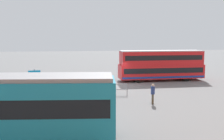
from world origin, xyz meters
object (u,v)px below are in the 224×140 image
(pedestrian_crossing, at_px, (153,92))
(info_sign, at_px, (35,78))
(pedestrian_near_railing, at_px, (103,89))
(double_decker_bus, at_px, (161,65))

(pedestrian_crossing, xyz_separation_m, info_sign, (9.77, -4.71, 0.77))
(pedestrian_near_railing, relative_size, info_sign, 0.65)
(pedestrian_near_railing, distance_m, pedestrian_crossing, 4.33)
(double_decker_bus, bearing_deg, info_sign, 22.85)
(double_decker_bus, xyz_separation_m, pedestrian_near_railing, (8.73, 8.76, -1.02))
(double_decker_bus, relative_size, pedestrian_crossing, 6.37)
(double_decker_bus, bearing_deg, pedestrian_crossing, 65.50)
(pedestrian_near_railing, distance_m, info_sign, 6.59)
(double_decker_bus, distance_m, pedestrian_crossing, 12.05)
(pedestrian_near_railing, height_order, pedestrian_crossing, pedestrian_crossing)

